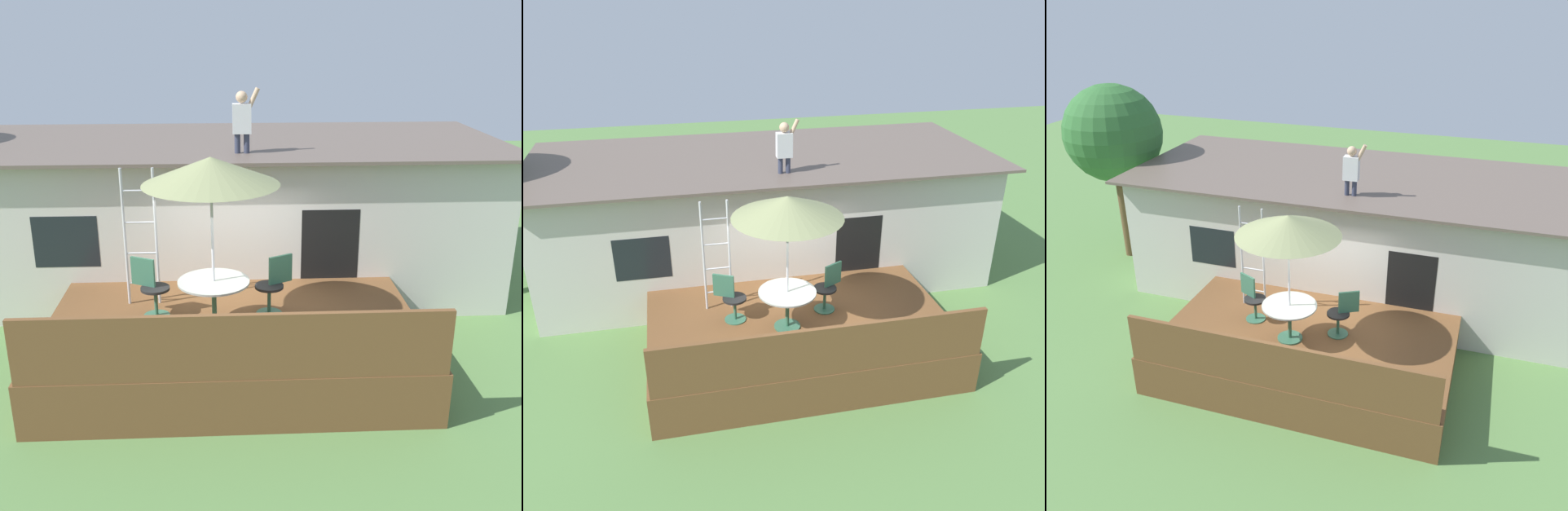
# 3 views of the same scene
# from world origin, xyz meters

# --- Properties ---
(ground_plane) EXTENTS (40.00, 40.00, 0.00)m
(ground_plane) POSITION_xyz_m (0.00, 0.00, 0.00)
(ground_plane) COLOR #567F42
(house) EXTENTS (10.50, 4.50, 2.92)m
(house) POSITION_xyz_m (0.00, 3.60, 1.46)
(house) COLOR beige
(house) RESTS_ON ground
(deck) EXTENTS (5.57, 3.57, 0.80)m
(deck) POSITION_xyz_m (0.00, 0.00, 0.40)
(deck) COLOR brown
(deck) RESTS_ON ground
(deck_railing) EXTENTS (5.47, 0.08, 0.90)m
(deck_railing) POSITION_xyz_m (0.00, -1.74, 1.25)
(deck_railing) COLOR brown
(deck_railing) RESTS_ON deck
(patio_table) EXTENTS (1.04, 1.04, 0.74)m
(patio_table) POSITION_xyz_m (-0.27, -0.26, 1.39)
(patio_table) COLOR #33664C
(patio_table) RESTS_ON deck
(patio_umbrella) EXTENTS (1.90, 1.90, 2.54)m
(patio_umbrella) POSITION_xyz_m (-0.27, -0.26, 3.15)
(patio_umbrella) COLOR silver
(patio_umbrella) RESTS_ON deck
(step_ladder) EXTENTS (0.52, 0.04, 2.20)m
(step_ladder) POSITION_xyz_m (-1.41, 0.69, 1.90)
(step_ladder) COLOR silver
(step_ladder) RESTS_ON deck
(person_figure) EXTENTS (0.47, 0.20, 1.11)m
(person_figure) POSITION_xyz_m (0.22, 2.22, 3.52)
(person_figure) COLOR #33384C
(person_figure) RESTS_ON house
(patio_chair_left) EXTENTS (0.59, 0.44, 0.92)m
(patio_chair_left) POSITION_xyz_m (-1.23, 0.21, 1.26)
(patio_chair_left) COLOR #33664C
(patio_chair_left) RESTS_ON deck
(patio_chair_right) EXTENTS (0.58, 0.44, 0.92)m
(patio_chair_right) POSITION_xyz_m (0.62, 0.21, 1.26)
(patio_chair_right) COLOR #33664C
(patio_chair_right) RESTS_ON deck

